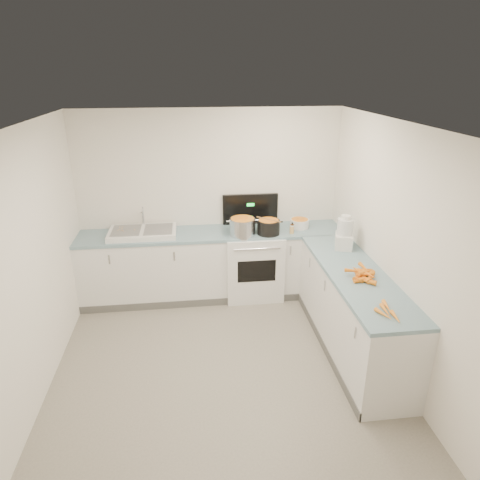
{
  "coord_description": "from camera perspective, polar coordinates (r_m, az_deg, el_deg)",
  "views": [
    {
      "loc": [
        -0.28,
        -3.59,
        2.95
      ],
      "look_at": [
        0.3,
        1.1,
        1.05
      ],
      "focal_mm": 32.0,
      "sensor_mm": 36.0,
      "label": 1
    }
  ],
  "objects": [
    {
      "name": "counter_back",
      "position": [
        5.85,
        -3.64,
        -3.23
      ],
      "size": [
        3.5,
        0.62,
        0.94
      ],
      "color": "white",
      "rests_on": "ground"
    },
    {
      "name": "black_pot",
      "position": [
        5.58,
        3.81,
        1.64
      ],
      "size": [
        0.3,
        0.3,
        0.21
      ],
      "primitive_type": "cylinder",
      "rotation": [
        0.0,
        0.0,
        0.02
      ],
      "color": "black",
      "rests_on": "stove"
    },
    {
      "name": "wall_back",
      "position": [
        5.85,
        -4.01,
        4.95
      ],
      "size": [
        3.5,
        0.0,
        2.5
      ],
      "primitive_type": null,
      "rotation": [
        1.57,
        0.0,
        0.0
      ],
      "color": "white",
      "rests_on": "ground"
    },
    {
      "name": "peeled_carrots",
      "position": [
        4.03,
        19.07,
        -9.01
      ],
      "size": [
        0.17,
        0.36,
        0.04
      ],
      "color": "orange",
      "rests_on": "counter_right"
    },
    {
      "name": "counter_right",
      "position": [
        4.93,
        14.75,
        -9.12
      ],
      "size": [
        0.62,
        2.2,
        0.94
      ],
      "color": "white",
      "rests_on": "ground"
    },
    {
      "name": "wall_right",
      "position": [
        4.46,
        20.66,
        -2.0
      ],
      "size": [
        0.0,
        4.0,
        2.5
      ],
      "primitive_type": null,
      "rotation": [
        1.57,
        0.0,
        -1.57
      ],
      "color": "white",
      "rests_on": "ground"
    },
    {
      "name": "food_processor",
      "position": [
        5.24,
        13.74,
        0.75
      ],
      "size": [
        0.27,
        0.3,
        0.41
      ],
      "color": "white",
      "rests_on": "counter_right"
    },
    {
      "name": "sink",
      "position": [
        5.68,
        -12.86,
        1.02
      ],
      "size": [
        0.86,
        0.52,
        0.31
      ],
      "color": "white",
      "rests_on": "counter_back"
    },
    {
      "name": "wooden_spoon",
      "position": [
        5.54,
        3.84,
        2.75
      ],
      "size": [
        0.28,
        0.26,
        0.02
      ],
      "primitive_type": "cylinder",
      "rotation": [
        1.57,
        0.0,
        0.83
      ],
      "color": "#AD7A47",
      "rests_on": "black_pot"
    },
    {
      "name": "extract_bottle",
      "position": [
        5.63,
        6.95,
        1.5
      ],
      "size": [
        0.05,
        0.05,
        0.13
      ],
      "primitive_type": "cylinder",
      "color": "#593319",
      "rests_on": "counter_back"
    },
    {
      "name": "stove",
      "position": [
        5.89,
        1.72,
        -2.98
      ],
      "size": [
        0.76,
        0.65,
        1.36
      ],
      "color": "white",
      "rests_on": "ground"
    },
    {
      "name": "peelings",
      "position": [
        5.7,
        -15.26,
        1.27
      ],
      "size": [
        0.23,
        0.27,
        0.01
      ],
      "color": "tan",
      "rests_on": "sink"
    },
    {
      "name": "mixing_bowl",
      "position": [
        5.86,
        7.94,
        2.21
      ],
      "size": [
        0.27,
        0.27,
        0.12
      ],
      "primitive_type": "cylinder",
      "rotation": [
        0.0,
        0.0,
        -0.05
      ],
      "color": "white",
      "rests_on": "counter_back"
    },
    {
      "name": "spice_jar",
      "position": [
        5.63,
        6.92,
        1.36
      ],
      "size": [
        0.06,
        0.06,
        0.1
      ],
      "primitive_type": "cylinder",
      "color": "#E5B266",
      "rests_on": "counter_back"
    },
    {
      "name": "wall_left",
      "position": [
        4.24,
        -26.72,
        -4.26
      ],
      "size": [
        0.0,
        4.0,
        2.5
      ],
      "primitive_type": null,
      "rotation": [
        1.57,
        0.0,
        1.57
      ],
      "color": "white",
      "rests_on": "ground"
    },
    {
      "name": "floor",
      "position": [
        4.66,
        -2.11,
        -17.43
      ],
      "size": [
        3.5,
        4.0,
        0.0
      ],
      "primitive_type": null,
      "color": "gray",
      "rests_on": "ground"
    },
    {
      "name": "ceiling",
      "position": [
        3.63,
        -2.67,
        14.75
      ],
      "size": [
        3.5,
        4.0,
        0.0
      ],
      "primitive_type": null,
      "rotation": [
        3.14,
        0.0,
        0.0
      ],
      "color": "white",
      "rests_on": "ground"
    },
    {
      "name": "steel_pot",
      "position": [
        5.52,
        0.33,
        1.69
      ],
      "size": [
        0.43,
        0.43,
        0.24
      ],
      "primitive_type": "cylinder",
      "rotation": [
        0.0,
        0.0,
        0.35
      ],
      "color": "silver",
      "rests_on": "stove"
    },
    {
      "name": "wall_front",
      "position": [
        2.35,
        2.16,
        -24.57
      ],
      "size": [
        3.5,
        0.0,
        2.5
      ],
      "primitive_type": null,
      "rotation": [
        -1.57,
        0.0,
        0.0
      ],
      "color": "white",
      "rests_on": "ground"
    },
    {
      "name": "carrot_pile",
      "position": [
        4.6,
        16.18,
        -4.46
      ],
      "size": [
        0.34,
        0.45,
        0.09
      ],
      "color": "orange",
      "rests_on": "counter_right"
    }
  ]
}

